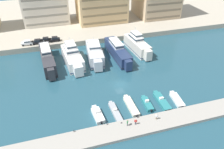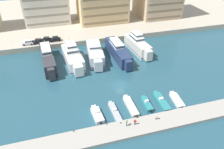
{
  "view_description": "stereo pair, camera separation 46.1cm",
  "coord_description": "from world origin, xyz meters",
  "px_view_note": "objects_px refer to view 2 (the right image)",
  "views": [
    {
      "loc": [
        -16.84,
        -48.7,
        37.78
      ],
      "look_at": [
        -1.82,
        2.14,
        2.5
      ],
      "focal_mm": 35.0,
      "sensor_mm": 36.0,
      "label": 1
    },
    {
      "loc": [
        -16.4,
        -48.83,
        37.78
      ],
      "look_at": [
        -1.82,
        2.14,
        2.5
      ],
      "focal_mm": 35.0,
      "sensor_mm": 36.0,
      "label": 2
    }
  ],
  "objects_px": {
    "yacht_silver_mid_left": "(95,53)",
    "pedestrian_near_edge": "(135,121)",
    "yacht_charcoal_far_left": "(48,58)",
    "car_black_left": "(38,41)",
    "motorboat_teal_center": "(161,101)",
    "motorboat_white_center_right": "(177,100)",
    "motorboat_grey_left": "(115,113)",
    "motorboat_cream_mid_left": "(131,106)",
    "motorboat_teal_center_left": "(147,104)",
    "car_black_center_left": "(55,39)",
    "motorboat_white_far_left": "(97,115)",
    "yacht_white_left": "(73,56)",
    "yacht_navy_center_left": "(118,51)",
    "car_white_far_left": "(28,42)",
    "pedestrian_mid_deck": "(127,122)",
    "pedestrian_far_side": "(156,116)",
    "car_black_mid_left": "(46,39)",
    "yacht_ivory_center": "(138,45)"
  },
  "relations": [
    {
      "from": "motorboat_cream_mid_left",
      "to": "car_black_left",
      "type": "bearing_deg",
      "value": 118.47
    },
    {
      "from": "motorboat_teal_center_left",
      "to": "car_black_left",
      "type": "distance_m",
      "value": 48.89
    },
    {
      "from": "motorboat_grey_left",
      "to": "pedestrian_mid_deck",
      "type": "distance_m",
      "value": 5.46
    },
    {
      "from": "pedestrian_near_edge",
      "to": "pedestrian_mid_deck",
      "type": "height_order",
      "value": "pedestrian_mid_deck"
    },
    {
      "from": "motorboat_white_far_left",
      "to": "motorboat_grey_left",
      "type": "height_order",
      "value": "motorboat_white_far_left"
    },
    {
      "from": "yacht_silver_mid_left",
      "to": "pedestrian_near_edge",
      "type": "distance_m",
      "value": 33.51
    },
    {
      "from": "motorboat_teal_center_left",
      "to": "motorboat_cream_mid_left",
      "type": "bearing_deg",
      "value": 174.2
    },
    {
      "from": "yacht_ivory_center",
      "to": "motorboat_white_center_right",
      "type": "xyz_separation_m",
      "value": [
        -0.56,
        -29.6,
        -2.19
      ]
    },
    {
      "from": "motorboat_cream_mid_left",
      "to": "car_black_left",
      "type": "xyz_separation_m",
      "value": [
        -22.07,
        40.7,
        2.57
      ]
    },
    {
      "from": "yacht_ivory_center",
      "to": "car_black_center_left",
      "type": "relative_size",
      "value": 4.24
    },
    {
      "from": "pedestrian_near_edge",
      "to": "pedestrian_mid_deck",
      "type": "relative_size",
      "value": 0.93
    },
    {
      "from": "yacht_silver_mid_left",
      "to": "pedestrian_mid_deck",
      "type": "bearing_deg",
      "value": -90.03
    },
    {
      "from": "motorboat_cream_mid_left",
      "to": "car_white_far_left",
      "type": "relative_size",
      "value": 1.98
    },
    {
      "from": "motorboat_grey_left",
      "to": "yacht_white_left",
      "type": "bearing_deg",
      "value": 103.53
    },
    {
      "from": "motorboat_white_center_right",
      "to": "car_white_far_left",
      "type": "relative_size",
      "value": 1.62
    },
    {
      "from": "motorboat_grey_left",
      "to": "motorboat_cream_mid_left",
      "type": "relative_size",
      "value": 1.01
    },
    {
      "from": "motorboat_white_far_left",
      "to": "yacht_silver_mid_left",
      "type": "bearing_deg",
      "value": 78.57
    },
    {
      "from": "motorboat_white_far_left",
      "to": "motorboat_cream_mid_left",
      "type": "distance_m",
      "value": 8.94
    },
    {
      "from": "motorboat_white_center_right",
      "to": "car_black_center_left",
      "type": "distance_m",
      "value": 50.88
    },
    {
      "from": "motorboat_cream_mid_left",
      "to": "car_black_left",
      "type": "distance_m",
      "value": 46.37
    },
    {
      "from": "yacht_navy_center_left",
      "to": "pedestrian_far_side",
      "type": "relative_size",
      "value": 12.87
    },
    {
      "from": "motorboat_teal_center_left",
      "to": "yacht_silver_mid_left",
      "type": "bearing_deg",
      "value": 105.37
    },
    {
      "from": "car_black_left",
      "to": "yacht_navy_center_left",
      "type": "bearing_deg",
      "value": -28.62
    },
    {
      "from": "yacht_charcoal_far_left",
      "to": "pedestrian_mid_deck",
      "type": "xyz_separation_m",
      "value": [
        15.83,
        -33.84,
        -0.64
      ]
    },
    {
      "from": "yacht_charcoal_far_left",
      "to": "pedestrian_near_edge",
      "type": "height_order",
      "value": "yacht_charcoal_far_left"
    },
    {
      "from": "motorboat_teal_center",
      "to": "yacht_charcoal_far_left",
      "type": "bearing_deg",
      "value": 134.53
    },
    {
      "from": "motorboat_teal_center",
      "to": "motorboat_cream_mid_left",
      "type": "bearing_deg",
      "value": 176.97
    },
    {
      "from": "yacht_ivory_center",
      "to": "car_black_mid_left",
      "type": "bearing_deg",
      "value": 157.94
    },
    {
      "from": "yacht_silver_mid_left",
      "to": "motorboat_grey_left",
      "type": "bearing_deg",
      "value": -92.41
    },
    {
      "from": "yacht_ivory_center",
      "to": "car_black_center_left",
      "type": "distance_m",
      "value": 31.45
    },
    {
      "from": "yacht_silver_mid_left",
      "to": "yacht_navy_center_left",
      "type": "xyz_separation_m",
      "value": [
        8.01,
        -0.87,
        -0.03
      ]
    },
    {
      "from": "yacht_white_left",
      "to": "motorboat_teal_center",
      "type": "bearing_deg",
      "value": -53.89
    },
    {
      "from": "motorboat_white_far_left",
      "to": "pedestrian_far_side",
      "type": "relative_size",
      "value": 3.91
    },
    {
      "from": "motorboat_white_far_left",
      "to": "motorboat_white_center_right",
      "type": "distance_m",
      "value": 21.42
    },
    {
      "from": "yacht_navy_center_left",
      "to": "motorboat_grey_left",
      "type": "relative_size",
      "value": 2.48
    },
    {
      "from": "yacht_white_left",
      "to": "motorboat_white_center_right",
      "type": "relative_size",
      "value": 2.7
    },
    {
      "from": "motorboat_teal_center",
      "to": "motorboat_white_center_right",
      "type": "xyz_separation_m",
      "value": [
        4.12,
        -0.6,
        -0.04
      ]
    },
    {
      "from": "motorboat_grey_left",
      "to": "car_black_center_left",
      "type": "relative_size",
      "value": 2.03
    },
    {
      "from": "yacht_charcoal_far_left",
      "to": "car_black_left",
      "type": "distance_m",
      "value": 13.5
    },
    {
      "from": "yacht_navy_center_left",
      "to": "motorboat_grey_left",
      "type": "distance_m",
      "value": 28.82
    },
    {
      "from": "car_white_far_left",
      "to": "car_black_left",
      "type": "height_order",
      "value": "same"
    },
    {
      "from": "car_white_far_left",
      "to": "pedestrian_mid_deck",
      "type": "relative_size",
      "value": 2.38
    },
    {
      "from": "motorboat_grey_left",
      "to": "pedestrian_near_edge",
      "type": "distance_m",
      "value": 6.3
    },
    {
      "from": "pedestrian_near_edge",
      "to": "pedestrian_far_side",
      "type": "height_order",
      "value": "pedestrian_near_edge"
    },
    {
      "from": "yacht_charcoal_far_left",
      "to": "car_white_far_left",
      "type": "distance_m",
      "value": 14.81
    },
    {
      "from": "yacht_navy_center_left",
      "to": "car_black_mid_left",
      "type": "height_order",
      "value": "yacht_navy_center_left"
    },
    {
      "from": "yacht_white_left",
      "to": "motorboat_grey_left",
      "type": "xyz_separation_m",
      "value": [
        6.59,
        -27.4,
        -2.14
      ]
    },
    {
      "from": "motorboat_teal_center_left",
      "to": "motorboat_teal_center",
      "type": "height_order",
      "value": "motorboat_teal_center_left"
    },
    {
      "from": "pedestrian_far_side",
      "to": "motorboat_grey_left",
      "type": "bearing_deg",
      "value": 148.1
    },
    {
      "from": "yacht_ivory_center",
      "to": "motorboat_cream_mid_left",
      "type": "xyz_separation_m",
      "value": [
        -13.07,
        -28.55,
        -2.12
      ]
    }
  ]
}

